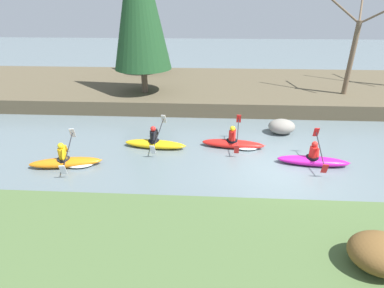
{
  "coord_description": "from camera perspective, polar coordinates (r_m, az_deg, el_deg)",
  "views": [
    {
      "loc": [
        -2.73,
        -9.91,
        5.79
      ],
      "look_at": [
        -3.35,
        1.07,
        0.55
      ],
      "focal_mm": 28.0,
      "sensor_mm": 36.0,
      "label": 1
    }
  ],
  "objects": [
    {
      "name": "kayaker_far_back",
      "position": [
        12.53,
        -22.46,
        -3.12
      ],
      "size": [
        2.79,
        2.06,
        1.2
      ],
      "rotation": [
        0.0,
        0.0,
        0.18
      ],
      "color": "orange",
      "rests_on": "ground"
    },
    {
      "name": "boulder_midstream",
      "position": [
        15.06,
        16.71,
        3.21
      ],
      "size": [
        1.26,
        0.99,
        0.71
      ],
      "color": "gray",
      "rests_on": "ground"
    },
    {
      "name": "kayaker_middle",
      "position": [
        13.19,
        8.29,
        0.11
      ],
      "size": [
        2.79,
        2.07,
        1.2
      ],
      "rotation": [
        0.0,
        0.0,
        -0.11
      ],
      "color": "red",
      "rests_on": "ground"
    },
    {
      "name": "kayaker_lead",
      "position": [
        12.6,
        22.18,
        -2.8
      ],
      "size": [
        2.79,
        2.07,
        1.2
      ],
      "rotation": [
        0.0,
        0.0,
        -0.1
      ],
      "color": "#C61999",
      "rests_on": "ground"
    },
    {
      "name": "conifer_tree_far_left",
      "position": [
        23.69,
        -8.52,
        21.93
      ],
      "size": [
        2.96,
        2.96,
        5.94
      ],
      "color": "brown",
      "rests_on": "riverbank_far"
    },
    {
      "name": "riverbank_far",
      "position": [
        21.19,
        10.7,
        10.31
      ],
      "size": [
        44.0,
        9.63,
        0.81
      ],
      "color": "brown",
      "rests_on": "ground"
    },
    {
      "name": "kayaker_trailing",
      "position": [
        13.13,
        -6.96,
        0.17
      ],
      "size": [
        2.79,
        2.07,
        1.2
      ],
      "rotation": [
        0.0,
        0.0,
        -0.11
      ],
      "color": "yellow",
      "rests_on": "ground"
    },
    {
      "name": "bare_tree_upstream",
      "position": [
        19.89,
        28.37,
        15.56
      ],
      "size": [
        3.0,
        2.97,
        5.4
      ],
      "color": "brown",
      "rests_on": "riverbank_far"
    },
    {
      "name": "shrub_clump_third",
      "position": [
        7.64,
        32.47,
        -17.16
      ],
      "size": [
        1.36,
        1.13,
        0.74
      ],
      "color": "brown",
      "rests_on": "riverbank_near"
    },
    {
      "name": "ground_plane",
      "position": [
        11.8,
        16.22,
        -5.03
      ],
      "size": [
        90.0,
        90.0,
        0.0
      ],
      "primitive_type": "plane",
      "color": "slate"
    }
  ]
}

